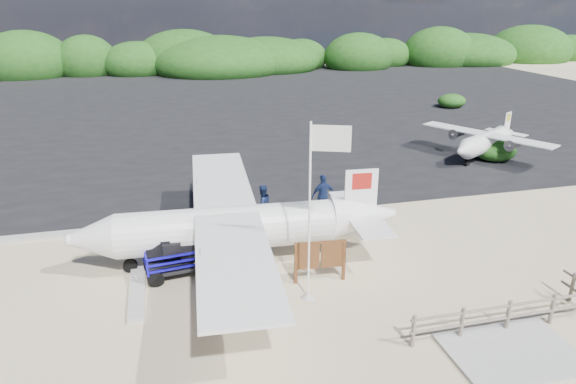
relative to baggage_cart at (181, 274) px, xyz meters
name	(u,v)px	position (x,y,z in m)	size (l,w,h in m)	color
ground	(269,273)	(3.03, -0.67, 0.00)	(160.00, 160.00, 0.00)	beige
asphalt_apron	(198,109)	(3.03, 29.33, 0.00)	(90.00, 50.00, 0.04)	#B2B2B2
lagoon	(2,283)	(-5.97, 0.83, 0.00)	(9.00, 7.00, 0.40)	#B2B2B2
walkway_pad	(512,355)	(8.53, -6.67, 0.00)	(3.50, 2.50, 0.10)	#B2B2B2
vegetation_band	(183,72)	(3.03, 54.33, 0.00)	(124.00, 8.00, 4.40)	#B2B2B2
fence	(505,330)	(9.03, -5.67, 0.00)	(6.40, 2.00, 1.10)	#B2B2B2
baggage_cart	(181,274)	(0.00, 0.00, 0.00)	(2.61, 1.49, 1.30)	#130CC0
flagpole	(308,298)	(3.91, -2.59, 0.00)	(1.17, 0.49, 5.83)	white
signboard	(320,281)	(4.59, -1.67, 0.00)	(1.89, 0.18, 1.55)	brown
crew_a	(264,236)	(3.14, 0.78, 0.74)	(0.54, 0.35, 1.48)	#14214B
crew_b	(262,204)	(3.66, 3.60, 0.87)	(0.85, 0.66, 1.75)	#14214B
crew_c	(323,196)	(6.43, 3.76, 0.97)	(1.13, 0.47, 1.93)	#14214B
aircraft_large	(404,122)	(18.30, 19.97, 0.00)	(14.13, 14.13, 4.24)	#B2B2B2
aircraft_small	(59,104)	(-9.30, 34.52, 0.00)	(6.69, 6.69, 2.41)	#B2B2B2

